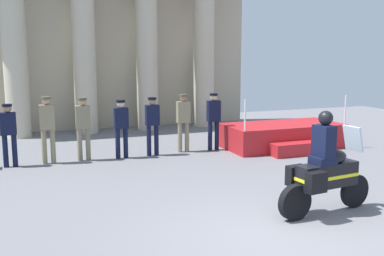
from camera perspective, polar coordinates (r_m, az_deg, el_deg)
name	(u,v)px	position (r m, az deg, el deg)	size (l,w,h in m)	color
ground_plane	(285,238)	(7.47, 11.80, -13.52)	(28.00, 28.00, 0.00)	slate
colonnade_backdrop	(113,38)	(17.42, -10.00, 11.23)	(11.13, 1.66, 6.46)	#B6AB91
reviewing_stand	(284,136)	(14.15, 11.57, -1.05)	(3.60, 2.21, 1.64)	#B21E23
officer_in_row_0	(9,130)	(12.33, -22.29, -0.25)	(0.39, 0.24, 1.63)	black
officer_in_row_1	(47,124)	(12.33, -17.91, 0.44)	(0.39, 0.24, 1.78)	#847A5B
officer_in_row_2	(83,124)	(12.44, -13.68, 0.53)	(0.39, 0.24, 1.72)	#7A7056
officer_in_row_3	(121,124)	(12.52, -8.99, 0.49)	(0.39, 0.24, 1.63)	black
officer_in_row_4	(152,121)	(12.74, -5.06, 0.84)	(0.39, 0.24, 1.67)	black
officer_in_row_5	(183,118)	(13.18, -1.10, 1.28)	(0.39, 0.24, 1.72)	#847A5B
officer_in_row_6	(214,117)	(13.42, 2.76, 1.42)	(0.39, 0.24, 1.72)	black
motorcycle_with_rider	(324,172)	(8.42, 16.47, -5.33)	(2.09, 0.74, 1.90)	black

